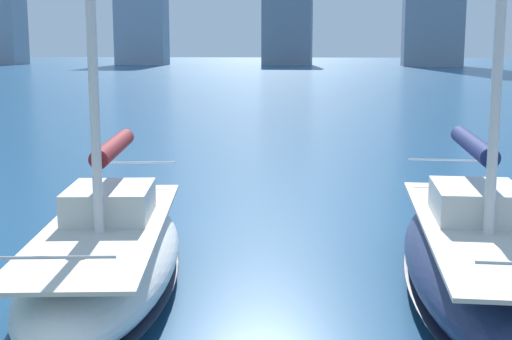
# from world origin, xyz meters

# --- Properties ---
(sailboat_navy) EXTENTS (2.41, 8.28, 12.99)m
(sailboat_navy) POSITION_xyz_m (-3.97, -7.22, 0.77)
(sailboat_navy) COLOR navy
(sailboat_navy) RESTS_ON ground
(sailboat_maroon) EXTENTS (3.66, 8.16, 10.46)m
(sailboat_maroon) POSITION_xyz_m (2.28, -6.84, 0.70)
(sailboat_maroon) COLOR white
(sailboat_maroon) RESTS_ON ground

